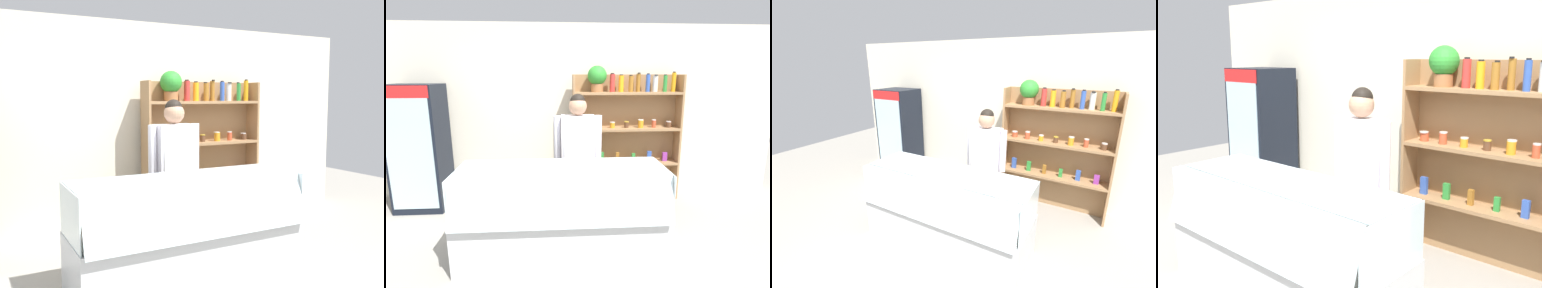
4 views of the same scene
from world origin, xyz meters
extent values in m
plane|color=gray|center=(0.00, 0.00, 0.00)|extent=(12.00, 12.00, 0.00)
cube|color=silver|center=(0.00, 1.98, 1.35)|extent=(6.80, 0.10, 2.70)
cube|color=black|center=(-2.20, 1.54, 0.91)|extent=(0.69, 0.62, 1.81)
cube|color=silver|center=(-2.20, 1.22, 0.91)|extent=(0.61, 0.01, 1.61)
cube|color=red|center=(-2.20, 1.22, 1.72)|extent=(0.65, 0.01, 0.16)
cylinder|color=silver|center=(-2.39, 1.29, 0.36)|extent=(0.06, 0.06, 0.22)
cylinder|color=purple|center=(-2.20, 1.29, 0.32)|extent=(0.05, 0.05, 0.14)
cylinder|color=#9E6623|center=(-2.01, 1.29, 0.33)|extent=(0.06, 0.06, 0.16)
cylinder|color=#2D8C38|center=(-2.39, 1.29, 0.81)|extent=(0.06, 0.06, 0.18)
cylinder|color=orange|center=(-2.20, 1.29, 0.79)|extent=(0.06, 0.06, 0.14)
cylinder|color=#9E6623|center=(-2.01, 1.29, 0.79)|extent=(0.06, 0.06, 0.14)
cylinder|color=red|center=(-2.39, 1.29, 1.28)|extent=(0.07, 0.07, 0.17)
cylinder|color=#3356B2|center=(-2.20, 1.29, 1.29)|extent=(0.06, 0.06, 0.20)
cylinder|color=red|center=(-2.01, 1.29, 1.30)|extent=(0.06, 0.06, 0.21)
cube|color=#9E754C|center=(0.86, 1.80, 0.97)|extent=(1.65, 0.02, 1.94)
cube|color=#9E754C|center=(0.04, 1.66, 0.97)|extent=(0.03, 0.28, 1.94)
cube|color=#9E754C|center=(1.67, 1.66, 0.97)|extent=(0.03, 0.28, 1.94)
cube|color=#9E754C|center=(0.86, 1.66, 0.58)|extent=(1.59, 0.28, 0.04)
cube|color=#9E754C|center=(0.86, 1.66, 1.13)|extent=(1.59, 0.28, 0.04)
cube|color=#9E754C|center=(0.86, 1.66, 1.67)|extent=(1.59, 0.28, 0.04)
cylinder|color=#996038|center=(0.39, 1.66, 1.75)|extent=(0.18, 0.18, 0.12)
sphere|color=#2D8C2D|center=(0.39, 1.66, 1.93)|extent=(0.28, 0.28, 0.28)
cylinder|color=red|center=(0.62, 1.66, 1.82)|extent=(0.08, 0.08, 0.26)
cylinder|color=black|center=(0.62, 1.66, 1.95)|extent=(0.05, 0.05, 0.02)
cylinder|color=orange|center=(0.75, 1.66, 1.81)|extent=(0.08, 0.08, 0.24)
cylinder|color=black|center=(0.75, 1.66, 1.94)|extent=(0.05, 0.05, 0.02)
cylinder|color=#9E6623|center=(0.89, 1.64, 1.80)|extent=(0.07, 0.07, 0.23)
cylinder|color=black|center=(0.89, 1.66, 1.93)|extent=(0.05, 0.05, 0.02)
cylinder|color=#9E6623|center=(1.01, 1.68, 1.82)|extent=(0.06, 0.06, 0.27)
cylinder|color=black|center=(1.01, 1.66, 1.96)|extent=(0.04, 0.04, 0.02)
cylinder|color=#3356B2|center=(1.15, 1.66, 1.81)|extent=(0.06, 0.06, 0.25)
cylinder|color=black|center=(1.15, 1.66, 1.95)|extent=(0.04, 0.04, 0.02)
cylinder|color=silver|center=(1.28, 1.69, 1.81)|extent=(0.08, 0.08, 0.24)
cylinder|color=black|center=(1.28, 1.66, 1.93)|extent=(0.05, 0.05, 0.02)
cylinder|color=#2D8C38|center=(1.41, 1.64, 1.81)|extent=(0.06, 0.06, 0.24)
cylinder|color=black|center=(1.41, 1.66, 1.94)|extent=(0.04, 0.04, 0.02)
cylinder|color=orange|center=(1.55, 1.66, 1.83)|extent=(0.06, 0.06, 0.28)
cylinder|color=black|center=(1.55, 1.66, 1.98)|extent=(0.04, 0.04, 0.02)
cylinder|color=#BF4C2D|center=(0.20, 1.67, 1.19)|extent=(0.09, 0.09, 0.09)
cylinder|color=silver|center=(0.20, 1.66, 1.24)|extent=(0.09, 0.09, 0.01)
cylinder|color=#BF4C2D|center=(0.42, 1.65, 1.20)|extent=(0.08, 0.08, 0.11)
cylinder|color=silver|center=(0.42, 1.66, 1.26)|extent=(0.08, 0.08, 0.01)
cylinder|color=orange|center=(0.63, 1.65, 1.18)|extent=(0.07, 0.07, 0.08)
cylinder|color=silver|center=(0.63, 1.66, 1.23)|extent=(0.07, 0.07, 0.01)
cylinder|color=brown|center=(0.85, 1.66, 1.19)|extent=(0.07, 0.07, 0.09)
cylinder|color=gold|center=(0.85, 1.66, 1.24)|extent=(0.07, 0.07, 0.01)
cylinder|color=orange|center=(1.07, 1.64, 1.20)|extent=(0.08, 0.08, 0.11)
cylinder|color=silver|center=(1.07, 1.66, 1.26)|extent=(0.08, 0.08, 0.01)
cylinder|color=#BF4C2D|center=(1.28, 1.65, 1.20)|extent=(0.07, 0.07, 0.11)
cylinder|color=silver|center=(1.28, 1.66, 1.26)|extent=(0.07, 0.07, 0.01)
cylinder|color=brown|center=(1.51, 1.64, 1.18)|extent=(0.08, 0.08, 0.08)
cylinder|color=silver|center=(1.51, 1.66, 1.23)|extent=(0.08, 0.08, 0.01)
cube|color=#3356B2|center=(0.22, 1.66, 0.69)|extent=(0.07, 0.04, 0.18)
cube|color=#2D8C38|center=(0.48, 1.66, 0.68)|extent=(0.07, 0.04, 0.16)
cube|color=#9E6623|center=(0.73, 1.66, 0.68)|extent=(0.05, 0.04, 0.15)
cube|color=#2D8C38|center=(0.98, 1.66, 0.67)|extent=(0.05, 0.04, 0.13)
cube|color=#3356B2|center=(1.23, 1.66, 0.68)|extent=(0.07, 0.04, 0.16)
cube|color=purple|center=(1.49, 1.66, 0.67)|extent=(0.07, 0.04, 0.14)
cube|color=silver|center=(-0.17, 0.15, 0.28)|extent=(2.17, 0.75, 0.55)
cube|color=white|center=(-0.17, 0.15, 0.57)|extent=(2.11, 0.69, 0.03)
cube|color=silver|center=(-0.17, -0.21, 0.78)|extent=(2.13, 0.16, 0.47)
cube|color=silver|center=(-0.17, 0.20, 1.00)|extent=(2.13, 0.59, 0.01)
cube|color=silver|center=(-1.24, 0.15, 0.78)|extent=(0.01, 0.71, 0.45)
cube|color=silver|center=(0.91, 0.15, 0.78)|extent=(0.01, 0.71, 0.45)
cube|color=tan|center=(-1.04, 0.24, 0.61)|extent=(0.16, 0.11, 0.04)
cube|color=white|center=(-1.04, 0.01, 0.61)|extent=(0.05, 0.03, 0.02)
cube|color=tan|center=(-0.75, 0.24, 0.61)|extent=(0.16, 0.13, 0.05)
cube|color=white|center=(-0.75, 0.01, 0.61)|extent=(0.05, 0.03, 0.02)
cube|color=tan|center=(-0.46, 0.24, 0.61)|extent=(0.16, 0.12, 0.05)
cube|color=white|center=(-0.46, 0.01, 0.61)|extent=(0.05, 0.03, 0.02)
cube|color=tan|center=(-0.17, 0.24, 0.61)|extent=(0.16, 0.12, 0.04)
cube|color=white|center=(-0.17, 0.01, 0.61)|extent=(0.05, 0.03, 0.02)
cube|color=tan|center=(0.13, 0.24, 0.61)|extent=(0.17, 0.11, 0.05)
cube|color=white|center=(0.13, 0.01, 0.61)|extent=(0.05, 0.03, 0.02)
cube|color=beige|center=(0.42, 0.24, 0.61)|extent=(0.16, 0.11, 0.04)
cube|color=white|center=(0.42, 0.01, 0.61)|extent=(0.05, 0.03, 0.02)
cube|color=tan|center=(0.71, 0.24, 0.61)|extent=(0.16, 0.14, 0.05)
cube|color=white|center=(0.71, 0.01, 0.61)|extent=(0.05, 0.03, 0.02)
cylinder|color=tan|center=(-1.07, 0.03, 0.64)|extent=(0.20, 0.13, 0.12)
cylinder|color=tan|center=(-0.85, 0.03, 0.66)|extent=(0.20, 0.18, 0.15)
cylinder|color=white|center=(0.38, 0.06, 0.70)|extent=(0.07, 0.07, 0.22)
cylinder|color=white|center=(0.48, 0.06, 0.68)|extent=(0.07, 0.07, 0.20)
cylinder|color=#383D51|center=(-0.04, 0.87, 0.40)|extent=(0.13, 0.13, 0.79)
cylinder|color=#383D51|center=(0.14, 0.87, 0.40)|extent=(0.13, 0.13, 0.79)
cube|color=white|center=(0.05, 0.87, 1.12)|extent=(0.41, 0.24, 0.65)
cube|color=white|center=(0.05, 0.74, 0.77)|extent=(0.35, 0.01, 1.22)
cylinder|color=white|center=(-0.21, 0.87, 1.15)|extent=(0.09, 0.09, 0.59)
cylinder|color=white|center=(0.31, 0.87, 1.15)|extent=(0.09, 0.09, 0.59)
sphere|color=tan|center=(0.05, 0.87, 1.56)|extent=(0.22, 0.22, 0.22)
sphere|color=black|center=(0.05, 0.88, 1.62)|extent=(0.19, 0.19, 0.19)
camera|label=1|loc=(-1.95, -3.29, 1.73)|focal=40.00mm
camera|label=2|loc=(-0.20, -2.81, 1.95)|focal=28.00mm
camera|label=3|loc=(1.47, -2.29, 2.32)|focal=24.00mm
camera|label=4|loc=(2.35, -1.97, 1.99)|focal=40.00mm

